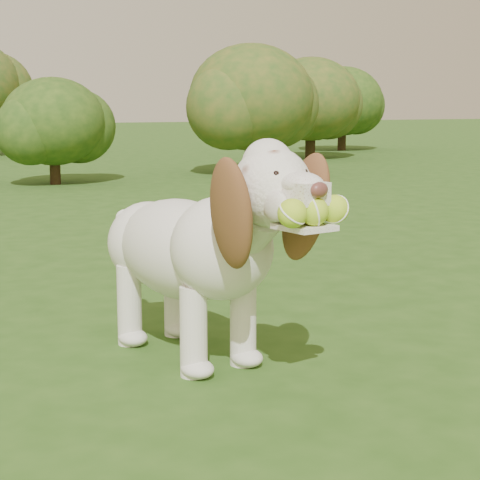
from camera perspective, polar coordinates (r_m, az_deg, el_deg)
name	(u,v)px	position (r m, az deg, el deg)	size (l,w,h in m)	color
ground	(42,388)	(2.92, -13.89, -10.15)	(80.00, 80.00, 0.00)	#254915
dog	(198,243)	(3.01, -2.99, -0.21)	(0.58, 1.33, 0.86)	silver
shrub_h	(343,101)	(17.40, 7.31, 9.76)	(1.71, 1.71, 1.77)	#382314
shrub_d	(251,97)	(11.43, 0.80, 10.10)	(1.76, 1.76, 1.82)	#382314
shrub_c	(53,122)	(10.13, -13.14, 8.20)	(1.26, 1.26, 1.31)	#382314
shrub_f	(311,99)	(14.62, 5.07, 9.94)	(1.75, 1.75, 1.82)	#382314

